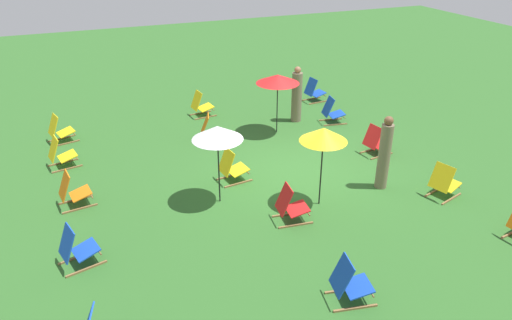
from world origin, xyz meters
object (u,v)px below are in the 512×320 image
Objects in this scene: deckchair_10 at (290,206)px; deckchair_12 at (77,248)px; deckchair_14 at (332,112)px; umbrella_1 at (324,135)px; deckchair_13 at (349,283)px; deckchair_0 at (444,182)px; person_1 at (384,154)px; deckchair_4 at (201,105)px; deckchair_9 at (314,91)px; umbrella_0 at (278,79)px; deckchair_11 at (376,142)px; umbrella_2 at (217,133)px; deckchair_1 at (73,191)px; person_0 at (297,96)px; deckchair_3 at (61,154)px; deckchair_5 at (232,167)px; deckchair_7 at (60,130)px; deckchair_2 at (210,131)px.

deckchair_10 is 4.23m from deckchair_12.
umbrella_1 is at bearing 156.42° from deckchair_14.
deckchair_10 and deckchair_13 have the same top height.
person_1 reaches higher than deckchair_0.
deckchair_9 is at bearing -98.35° from deckchair_4.
deckchair_0 is 0.49× the size of umbrella_0.
deckchair_11 is 0.45× the size of umbrella_2.
deckchair_1 is 6.30m from deckchair_13.
deckchair_13 is at bearing 78.10° from person_0.
umbrella_2 reaches higher than deckchair_4.
person_0 reaches higher than deckchair_3.
deckchair_11 is at bearing 168.63° from deckchair_9.
umbrella_2 is at bearing 161.47° from deckchair_4.
deckchair_5 and deckchair_12 have the same top height.
deckchair_0 and deckchair_4 have the same top height.
deckchair_4 is 0.97× the size of deckchair_12.
deckchair_3 is 4.46m from deckchair_5.
deckchair_10 is at bearing 150.93° from deckchair_14.
deckchair_14 is at bearing 162.69° from deckchair_9.
deckchair_0 is at bearing 108.96° from person_0.
umbrella_0 reaches higher than deckchair_12.
person_1 is at bearing -72.70° from deckchair_10.
deckchair_11 is at bearing -80.92° from umbrella_2.
deckchair_12 is at bearing 43.74° from person_0.
umbrella_2 is (-0.77, 0.57, 1.31)m from deckchair_5.
deckchair_5 is at bearing -36.48° from umbrella_2.
deckchair_7 and deckchair_12 have the same top height.
deckchair_5 is (2.50, 4.21, 0.00)m from deckchair_0.
umbrella_2 is at bearing 53.60° from deckchair_0.
deckchair_12 is (-4.28, -0.12, 0.00)m from deckchair_3.
deckchair_2 is 3.08m from person_0.
deckchair_11 is at bearing -141.90° from umbrella_0.
deckchair_0 is at bearing -89.88° from deckchair_10.
deckchair_0 is 1.04× the size of deckchair_9.
deckchair_2 is 1.04× the size of deckchair_4.
deckchair_7 and deckchair_14 have the same top height.
umbrella_2 is 3.92m from person_1.
deckchair_3 is at bearing 65.15° from deckchair_11.
deckchair_12 is 1.02× the size of deckchair_13.
deckchair_12 is at bearing 69.36° from deckchair_0.
deckchair_11 is (-2.39, -3.89, 0.00)m from deckchair_2.
deckchair_11 is (2.05, -3.52, 0.00)m from deckchair_10.
deckchair_14 is (4.87, 0.08, 0.00)m from deckchair_0.
deckchair_5 is at bearing 81.46° from deckchair_11.
deckchair_2 and deckchair_9 have the same top height.
umbrella_0 is (-0.01, -6.02, 1.28)m from deckchair_3.
deckchair_1 is 0.47× the size of umbrella_0.
umbrella_0 is at bearing -42.08° from umbrella_2.
deckchair_0 is 8.29m from deckchair_1.
deckchair_7 is 1.03× the size of deckchair_11.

